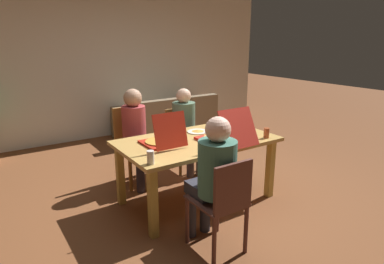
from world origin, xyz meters
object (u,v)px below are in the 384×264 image
chair_1 (181,136)px  pizza_box_0 (223,137)px  person_0 (213,172)px  plate_0 (198,131)px  dining_table (197,147)px  pizza_box_1 (162,140)px  person_1 (186,124)px  couch (167,121)px  chair_2 (132,143)px  drinking_glass_0 (151,157)px  person_2 (136,130)px  chair_0 (223,201)px  drinking_glass_1 (266,133)px  plate_1 (246,130)px

chair_1 → pizza_box_0: pizza_box_0 is taller
person_0 → chair_1: 1.90m
plate_0 → dining_table: bearing=-125.9°
pizza_box_1 → person_1: bearing=44.4°
person_0 → couch: size_ratio=0.65×
chair_2 → person_0: bearing=-90.0°
chair_1 → pizza_box_0: (-0.20, -1.17, 0.31)m
dining_table → person_1: 0.89m
dining_table → person_0: size_ratio=1.42×
person_1 → chair_2: (-0.75, 0.11, -0.18)m
plate_0 → couch: 2.47m
drinking_glass_0 → couch: drinking_glass_0 is taller
person_1 → plate_0: bearing=-109.6°
chair_1 → chair_2: chair_2 is taller
person_0 → person_2: 1.57m
chair_1 → chair_2: size_ratio=0.89×
person_1 → person_2: size_ratio=0.95×
chair_2 → plate_0: chair_2 is taller
dining_table → drinking_glass_0: bearing=-153.3°
pizza_box_0 → plate_0: pizza_box_0 is taller
chair_0 → chair_2: chair_2 is taller
person_2 → drinking_glass_0: size_ratio=9.91×
person_0 → dining_table: bearing=64.7°
dining_table → person_2: size_ratio=1.40×
person_2 → pizza_box_0: bearing=-61.3°
chair_0 → person_2: size_ratio=0.72×
pizza_box_1 → chair_1: bearing=48.9°
person_0 → chair_2: bearing=90.0°
person_2 → drinking_glass_1: bearing=-47.7°
person_0 → plate_1: (1.06, 0.75, 0.03)m
person_0 → chair_1: person_0 is taller
person_2 → drinking_glass_0: bearing=-108.3°
chair_0 → couch: bearing=68.0°
person_1 → drinking_glass_0: bearing=-133.6°
dining_table → chair_1: size_ratio=2.00×
person_1 → pizza_box_1: 1.10m
pizza_box_1 → couch: (1.43, 2.47, -0.52)m
person_2 → pizza_box_0: 1.15m
pizza_box_1 → plate_1: pizza_box_1 is taller
drinking_glass_1 → dining_table: bearing=150.4°
pizza_box_0 → chair_2: bearing=115.5°
chair_0 → drinking_glass_1: size_ratio=7.73×
plate_1 → plate_0: bearing=152.1°
plate_1 → pizza_box_0: bearing=-159.5°
plate_0 → pizza_box_1: bearing=-161.7°
dining_table → chair_2: size_ratio=1.78×
drinking_glass_1 → chair_2: bearing=128.9°
plate_0 → plate_1: plate_0 is taller
chair_2 → plate_0: (0.54, -0.69, 0.24)m
drinking_glass_0 → drinking_glass_1: size_ratio=1.08×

